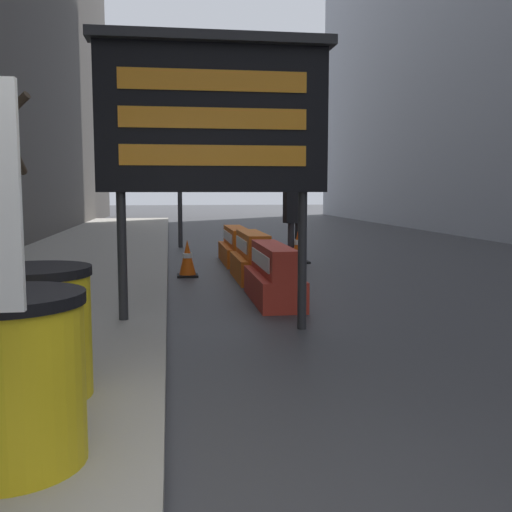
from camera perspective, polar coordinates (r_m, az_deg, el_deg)
barrel_drum_foreground at (r=3.31m, az=-22.42°, el=-10.78°), size 0.77×0.77×0.88m
barrel_drum_middle at (r=4.30m, az=-20.33°, el=-6.79°), size 0.77×0.77×0.88m
message_board at (r=6.52m, az=-4.10°, el=13.05°), size 2.57×0.36×3.17m
jersey_barrier_red_striped at (r=8.35m, az=1.65°, el=-1.99°), size 0.59×1.88×0.80m
jersey_barrier_orange_near at (r=10.41m, az=-0.35°, el=-0.27°), size 0.61×1.79×0.82m
jersey_barrier_orange_far at (r=12.82m, az=-1.85°, el=0.84°), size 0.62×2.14×0.76m
traffic_cone_near at (r=12.82m, az=4.09°, el=1.04°), size 0.43×0.43×0.78m
traffic_cone_mid at (r=10.81m, az=-6.55°, el=-0.26°), size 0.37×0.37×0.67m
traffic_light_near_curb at (r=16.29m, az=-7.33°, el=11.13°), size 0.28×0.44×4.06m
pedestrian_worker at (r=13.02m, az=3.71°, el=3.98°), size 0.49×0.33×1.74m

